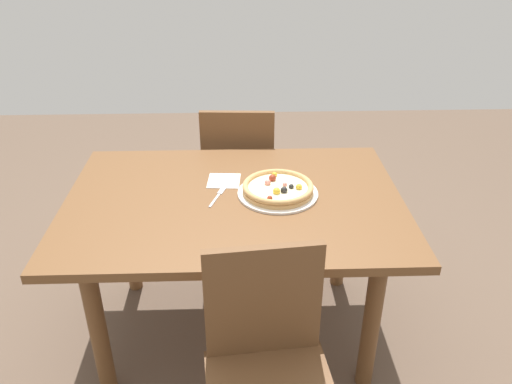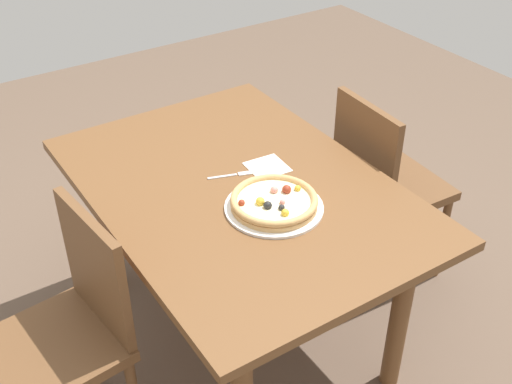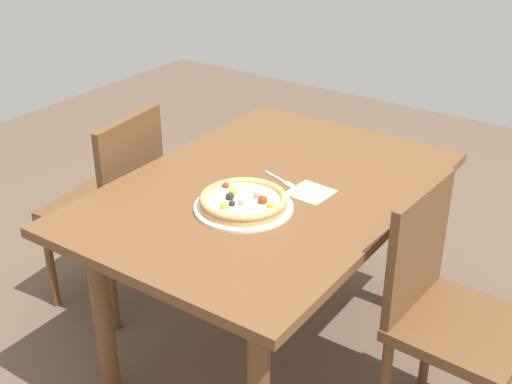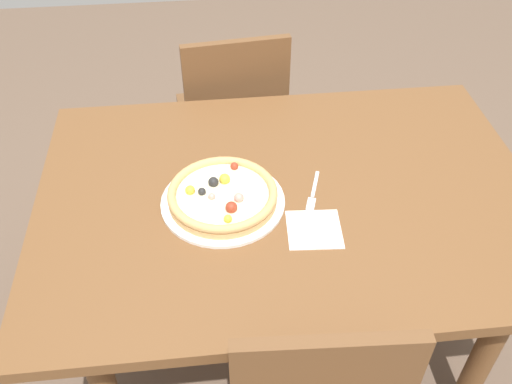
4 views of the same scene
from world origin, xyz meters
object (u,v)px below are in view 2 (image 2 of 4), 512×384
object	(u,v)px
chair_near	(70,330)
chair_far	(383,182)
napkin	(267,167)
fork	(234,175)
dining_table	(239,207)
pizza	(274,201)
plate	(274,207)

from	to	relation	value
chair_near	chair_far	distance (m)	1.41
napkin	chair_far	bearing A→B (deg)	83.13
fork	napkin	size ratio (longest dim) A/B	1.15
dining_table	napkin	world-z (taller)	napkin
dining_table	chair_near	world-z (taller)	chair_near
dining_table	chair_far	world-z (taller)	chair_far
chair_near	pizza	xyz separation A→B (m)	(0.08, 0.73, 0.26)
chair_near	napkin	size ratio (longest dim) A/B	6.36
chair_far	dining_table	bearing A→B (deg)	-88.67
pizza	fork	distance (m)	0.25
pizza	napkin	size ratio (longest dim) A/B	2.13
chair_near	dining_table	bearing A→B (deg)	-87.35
chair_far	fork	size ratio (longest dim) A/B	5.51
plate	fork	distance (m)	0.25
pizza	fork	world-z (taller)	pizza
plate	pizza	distance (m)	0.03
plate	fork	bearing A→B (deg)	-178.39
chair_near	pizza	distance (m)	0.78
chair_far	napkin	xyz separation A→B (m)	(-0.07, -0.55, 0.23)
plate	pizza	bearing A→B (deg)	-11.86
chair_near	pizza	size ratio (longest dim) A/B	2.99
dining_table	chair_far	size ratio (longest dim) A/B	1.57
dining_table	plate	distance (m)	0.21
pizza	dining_table	bearing A→B (deg)	-172.09
dining_table	pizza	size ratio (longest dim) A/B	4.69
chair_near	chair_far	world-z (taller)	same
chair_near	fork	distance (m)	0.78
chair_near	plate	world-z (taller)	chair_near
pizza	chair_far	bearing A→B (deg)	103.48
fork	napkin	xyz separation A→B (m)	(0.02, 0.13, -0.00)
chair_near	plate	bearing A→B (deg)	-102.02
dining_table	napkin	distance (m)	0.19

